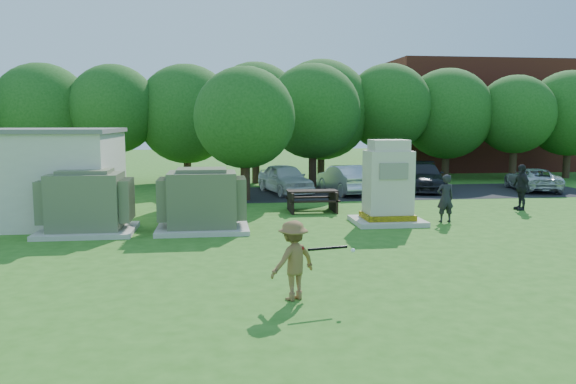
{
  "coord_description": "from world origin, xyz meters",
  "views": [
    {
      "loc": [
        -2.35,
        -14.11,
        3.6
      ],
      "look_at": [
        0.0,
        4.0,
        1.3
      ],
      "focal_mm": 35.0,
      "sensor_mm": 36.0,
      "label": 1
    }
  ],
  "objects": [
    {
      "name": "tree_row",
      "position": [
        1.75,
        18.5,
        4.15
      ],
      "size": [
        41.3,
        13.3,
        7.3
      ],
      "color": "#47301E",
      "rests_on": "ground"
    },
    {
      "name": "transformer_right",
      "position": [
        -2.8,
        4.5,
        0.97
      ],
      "size": [
        3.0,
        2.4,
        2.07
      ],
      "color": "beige",
      "rests_on": "ground"
    },
    {
      "name": "car_white",
      "position": [
        1.13,
        13.83,
        0.74
      ],
      "size": [
        2.76,
        4.63,
        1.48
      ],
      "primitive_type": "imported",
      "rotation": [
        0.0,
        0.0,
        0.25
      ],
      "color": "silver",
      "rests_on": "ground"
    },
    {
      "name": "batter",
      "position": [
        -0.82,
        -3.15,
        0.81
      ],
      "size": [
        1.21,
        1.06,
        1.63
      ],
      "primitive_type": "imported",
      "rotation": [
        0.0,
        0.0,
        3.68
      ],
      "color": "brown",
      "rests_on": "ground"
    },
    {
      "name": "car_silver_a",
      "position": [
        4.07,
        13.25,
        0.72
      ],
      "size": [
        2.2,
        4.56,
        1.44
      ],
      "primitive_type": "imported",
      "rotation": [
        0.0,
        0.0,
        3.3
      ],
      "color": "silver",
      "rests_on": "ground"
    },
    {
      "name": "car_dark",
      "position": [
        8.44,
        14.06,
        0.72
      ],
      "size": [
        3.27,
        5.35,
        1.45
      ],
      "primitive_type": "imported",
      "rotation": [
        0.0,
        0.0,
        -0.27
      ],
      "color": "black",
      "rests_on": "ground"
    },
    {
      "name": "generator_cabinet",
      "position": [
        3.68,
        4.93,
        1.3
      ],
      "size": [
        2.44,
        1.99,
        2.97
      ],
      "color": "beige",
      "rests_on": "ground"
    },
    {
      "name": "person_walking_right",
      "position": [
        10.02,
        7.21,
        0.94
      ],
      "size": [
        0.47,
        1.1,
        1.87
      ],
      "primitive_type": "imported",
      "rotation": [
        0.0,
        0.0,
        4.72
      ],
      "color": "black",
      "rests_on": "ground"
    },
    {
      "name": "batting_equipment",
      "position": [
        -0.18,
        -3.27,
        1.06
      ],
      "size": [
        1.24,
        0.28,
        0.11
      ],
      "color": "black",
      "rests_on": "ground"
    },
    {
      "name": "person_by_generator",
      "position": [
        5.81,
        4.9,
        0.86
      ],
      "size": [
        0.65,
        0.44,
        1.73
      ],
      "primitive_type": "imported",
      "rotation": [
        0.0,
        0.0,
        3.19
      ],
      "color": "black",
      "rests_on": "ground"
    },
    {
      "name": "brick_building",
      "position": [
        18.0,
        27.0,
        4.0
      ],
      "size": [
        15.0,
        8.0,
        8.0
      ],
      "primitive_type": "cube",
      "color": "maroon",
      "rests_on": "ground"
    },
    {
      "name": "transformer_left",
      "position": [
        -6.5,
        4.5,
        0.97
      ],
      "size": [
        3.0,
        2.4,
        2.07
      ],
      "color": "beige",
      "rests_on": "ground"
    },
    {
      "name": "car_silver_b",
      "position": [
        14.1,
        13.22,
        0.59
      ],
      "size": [
        2.82,
        4.56,
        1.18
      ],
      "primitive_type": "imported",
      "rotation": [
        0.0,
        0.0,
        2.92
      ],
      "color": "silver",
      "rests_on": "ground"
    },
    {
      "name": "ground",
      "position": [
        0.0,
        0.0,
        0.0
      ],
      "size": [
        120.0,
        120.0,
        0.0
      ],
      "primitive_type": "plane",
      "color": "#2D6619",
      "rests_on": "ground"
    },
    {
      "name": "parking_strip",
      "position": [
        7.0,
        13.5,
        0.01
      ],
      "size": [
        20.0,
        6.0,
        0.01
      ],
      "primitive_type": "cube",
      "color": "#232326",
      "rests_on": "ground"
    },
    {
      "name": "picnic_table",
      "position": [
        1.48,
        7.9,
        0.54
      ],
      "size": [
        2.01,
        1.51,
        0.86
      ],
      "color": "black",
      "rests_on": "ground"
    }
  ]
}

